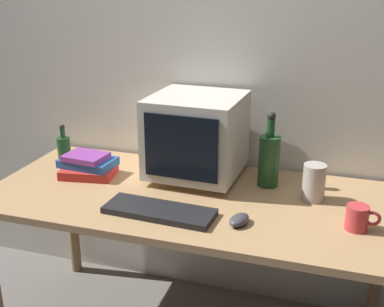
% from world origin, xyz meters
% --- Properties ---
extents(back_wall, '(4.00, 0.08, 2.50)m').
position_xyz_m(back_wall, '(0.00, 0.44, 1.25)').
color(back_wall, silver).
rests_on(back_wall, ground).
extents(desk, '(1.69, 0.76, 0.72)m').
position_xyz_m(desk, '(0.00, 0.00, 0.64)').
color(desk, tan).
rests_on(desk, ground).
extents(crt_monitor, '(0.40, 0.40, 0.37)m').
position_xyz_m(crt_monitor, '(-0.04, 0.19, 0.91)').
color(crt_monitor, beige).
rests_on(crt_monitor, desk).
extents(keyboard, '(0.43, 0.17, 0.02)m').
position_xyz_m(keyboard, '(-0.07, -0.20, 0.73)').
color(keyboard, black).
rests_on(keyboard, desk).
extents(computer_mouse, '(0.09, 0.11, 0.04)m').
position_xyz_m(computer_mouse, '(0.24, -0.19, 0.74)').
color(computer_mouse, '#3F3F47').
rests_on(computer_mouse, desk).
extents(bottle_tall, '(0.09, 0.09, 0.33)m').
position_xyz_m(bottle_tall, '(0.28, 0.19, 0.84)').
color(bottle_tall, '#1E4C23').
rests_on(bottle_tall, desk).
extents(bottle_short, '(0.06, 0.06, 0.19)m').
position_xyz_m(bottle_short, '(-0.70, 0.17, 0.79)').
color(bottle_short, '#1E4C23').
rests_on(bottle_short, desk).
extents(book_stack, '(0.26, 0.20, 0.10)m').
position_xyz_m(book_stack, '(-0.51, 0.06, 0.77)').
color(book_stack, red).
rests_on(book_stack, desk).
extents(mug, '(0.12, 0.08, 0.09)m').
position_xyz_m(mug, '(0.64, -0.10, 0.76)').
color(mug, '#CC383D').
rests_on(mug, desk).
extents(metal_canister, '(0.09, 0.09, 0.15)m').
position_xyz_m(metal_canister, '(0.48, 0.10, 0.79)').
color(metal_canister, '#B7B2A8').
rests_on(metal_canister, desk).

